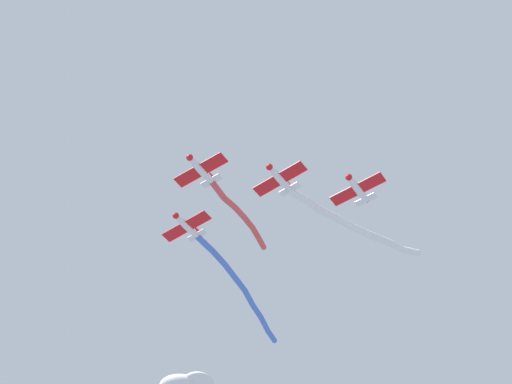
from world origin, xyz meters
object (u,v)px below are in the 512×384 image
Objects in this scene: airplane_right_wing at (187,226)px; airplane_slot at (358,189)px; airplane_lead at (201,170)px; airplane_left_wing at (280,179)px.

airplane_slot is (20.78, -6.45, -0.60)m from airplane_right_wing.
airplane_lead is 1.01× the size of airplane_right_wing.
airplane_right_wing reaches higher than airplane_slot.
airplane_lead is at bearing 49.62° from airplane_right_wing.
airplane_left_wing is at bearing -47.44° from airplane_slot.
airplane_lead is 9.34m from airplane_left_wing.
airplane_left_wing is 9.35m from airplane_slot.
airplane_lead is 1.00× the size of airplane_slot.
airplane_right_wing is at bearing -131.88° from airplane_lead.
airplane_right_wing is at bearing -72.72° from airplane_slot.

